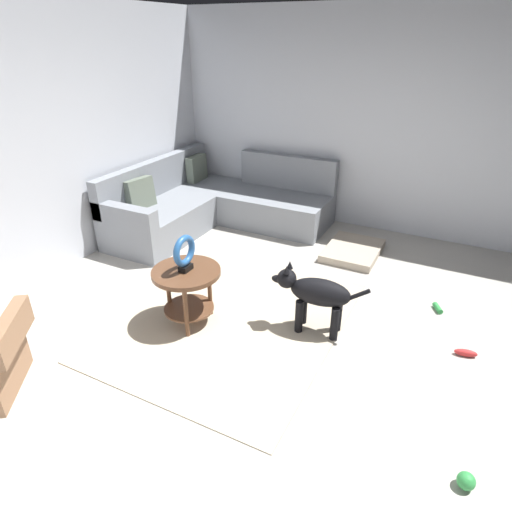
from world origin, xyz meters
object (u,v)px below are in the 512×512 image
Objects in this scene: dog at (315,294)px; dog_toy_ball at (466,481)px; sectional_couch at (214,205)px; torus_sculpture at (184,252)px; dog_bed_mat at (353,251)px; dog_toy_bone at (466,353)px; dog_toy_rope at (438,308)px; side_table at (187,282)px.

dog_toy_ball is at bearing -133.81° from dog.
sectional_couch is 21.29× the size of dog_toy_ball.
sectional_couch is 2.30m from torus_sculpture.
torus_sculpture is (-2.03, -1.00, 0.42)m from sectional_couch.
dog_bed_mat is at bearing -90.16° from sectional_couch.
dog is 1.70m from dog_toy_ball.
dog_toy_ball is at bearing -151.84° from dog_bed_mat.
dog_toy_bone is at bearing -113.11° from sectional_couch.
dog is 1.32m from dog_toy_rope.
dog is at bearing 52.25° from dog_toy_ball.
torus_sculpture is 2.33m from dog_bed_mat.
dog_bed_mat reaches higher than dog_toy_bone.
dog_toy_ball reaches higher than dog_toy_rope.
dog_toy_bone is (-0.59, -0.29, 0.00)m from dog_toy_rope.
dog is (0.39, -1.05, -0.04)m from side_table.
dog_toy_ball is 1.27m from dog_toy_bone.
dog_toy_bone reaches higher than dog_toy_rope.
sectional_couch is at bearing 89.84° from dog_bed_mat.
torus_sculpture is 1.81× the size of dog_toy_bone.
side_table is at bearing 104.56° from dog.
side_table is 0.71× the size of dog.
dog_toy_rope is (-0.81, -3.00, -0.26)m from sectional_couch.
dog_toy_rope is at bearing -127.17° from dog_bed_mat.
dog_toy_rope is (1.23, -2.00, -0.69)m from torus_sculpture.
sectional_couch reaches higher than dog.
dog_bed_mat is 0.94× the size of dog.
dog_toy_bone is (0.63, -2.29, -0.39)m from side_table.
sectional_couch is 16.02× the size of dog_toy_rope.
torus_sculpture is 2.45m from dog_toy_rope.
side_table is 2.38m from dog_toy_rope.
sectional_couch is at bearing 26.11° from side_table.
dog_toy_ball is (-0.63, -2.37, -0.36)m from side_table.
dog is 8.02× the size of dog_toy_ball.
side_table is 1.84× the size of torus_sculpture.
dog_bed_mat is at bearing -2.55° from dog.
side_table is (-2.03, -1.00, 0.13)m from sectional_couch.
dog_toy_bone is at bearing 3.72° from dog_toy_ball.
dog reaches higher than dog_toy_rope.
side_table reaches higher than dog_toy_ball.
sectional_couch reaches higher than torus_sculpture.
dog is at bearing -176.49° from dog_bed_mat.
dog is (0.39, -1.05, -0.33)m from torus_sculpture.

